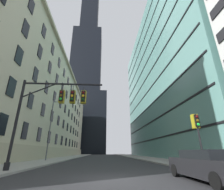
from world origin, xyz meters
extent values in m
cube|color=#28282B|center=(0.00, 0.00, -0.05)|extent=(102.00, 160.00, 0.10)
cube|color=#BCAF93|center=(-19.91, 31.85, 12.76)|extent=(17.82, 75.70, 25.52)
cube|color=tan|center=(-10.75, 31.85, 24.82)|extent=(0.70, 75.70, 0.60)
cube|color=tan|center=(-10.85, 31.85, 1.10)|extent=(0.50, 75.70, 2.20)
cube|color=black|center=(-10.95, 8.00, 4.00)|extent=(0.14, 1.40, 2.20)
cube|color=black|center=(-10.95, 13.00, 4.00)|extent=(0.14, 1.40, 2.20)
cube|color=black|center=(-10.95, 18.00, 4.00)|extent=(0.14, 1.40, 2.20)
cube|color=black|center=(-10.95, 23.00, 4.00)|extent=(0.14, 1.40, 2.20)
cube|color=black|center=(-10.95, 28.00, 4.00)|extent=(0.14, 1.40, 2.20)
cube|color=black|center=(-10.95, 33.00, 4.00)|extent=(0.14, 1.40, 2.20)
cube|color=black|center=(-10.95, 38.00, 4.00)|extent=(0.14, 1.40, 2.20)
cube|color=black|center=(-10.95, 43.00, 4.00)|extent=(0.14, 1.40, 2.20)
cube|color=black|center=(-10.95, 48.00, 4.00)|extent=(0.14, 1.40, 2.20)
cube|color=black|center=(-10.95, 53.00, 4.00)|extent=(0.14, 1.40, 2.20)
cube|color=black|center=(-10.95, 58.00, 4.00)|extent=(0.14, 1.40, 2.20)
cube|color=black|center=(-10.95, 8.00, 8.20)|extent=(0.14, 1.40, 2.20)
cube|color=black|center=(-10.95, 13.00, 8.20)|extent=(0.14, 1.40, 2.20)
cube|color=black|center=(-10.95, 18.00, 8.20)|extent=(0.14, 1.40, 2.20)
cube|color=black|center=(-10.95, 23.00, 8.20)|extent=(0.14, 1.40, 2.20)
cube|color=black|center=(-10.95, 28.00, 8.20)|extent=(0.14, 1.40, 2.20)
cube|color=black|center=(-10.95, 33.00, 8.20)|extent=(0.14, 1.40, 2.20)
cube|color=black|center=(-10.95, 38.00, 8.20)|extent=(0.14, 1.40, 2.20)
cube|color=black|center=(-10.95, 43.00, 8.20)|extent=(0.14, 1.40, 2.20)
cube|color=black|center=(-10.95, 48.00, 8.20)|extent=(0.14, 1.40, 2.20)
cube|color=black|center=(-10.95, 53.00, 8.20)|extent=(0.14, 1.40, 2.20)
cube|color=black|center=(-10.95, 58.00, 8.20)|extent=(0.14, 1.40, 2.20)
cube|color=black|center=(-10.95, 8.00, 12.40)|extent=(0.14, 1.40, 2.20)
cube|color=black|center=(-10.95, 13.00, 12.40)|extent=(0.14, 1.40, 2.20)
cube|color=black|center=(-10.95, 18.00, 12.40)|extent=(0.14, 1.40, 2.20)
cube|color=black|center=(-10.95, 23.00, 12.40)|extent=(0.14, 1.40, 2.20)
cube|color=black|center=(-10.95, 28.00, 12.40)|extent=(0.14, 1.40, 2.20)
cube|color=black|center=(-10.95, 33.00, 12.40)|extent=(0.14, 1.40, 2.20)
cube|color=black|center=(-10.95, 38.00, 12.40)|extent=(0.14, 1.40, 2.20)
cube|color=black|center=(-10.95, 43.00, 12.40)|extent=(0.14, 1.40, 2.20)
cube|color=black|center=(-10.95, 48.00, 12.40)|extent=(0.14, 1.40, 2.20)
cube|color=black|center=(-10.95, 53.00, 12.40)|extent=(0.14, 1.40, 2.20)
cube|color=black|center=(-10.95, 58.00, 12.40)|extent=(0.14, 1.40, 2.20)
cube|color=black|center=(-10.95, 8.00, 16.60)|extent=(0.14, 1.40, 2.20)
cube|color=black|center=(-10.95, 13.00, 16.60)|extent=(0.14, 1.40, 2.20)
cube|color=black|center=(-10.95, 18.00, 16.60)|extent=(0.14, 1.40, 2.20)
cube|color=black|center=(-10.95, 23.00, 16.60)|extent=(0.14, 1.40, 2.20)
cube|color=black|center=(-10.95, 28.00, 16.60)|extent=(0.14, 1.40, 2.20)
cube|color=black|center=(-10.95, 33.00, 16.60)|extent=(0.14, 1.40, 2.20)
cube|color=black|center=(-10.95, 38.00, 16.60)|extent=(0.14, 1.40, 2.20)
cube|color=black|center=(-10.95, 43.00, 16.60)|extent=(0.14, 1.40, 2.20)
cube|color=black|center=(-10.95, 48.00, 16.60)|extent=(0.14, 1.40, 2.20)
cube|color=black|center=(-10.95, 53.00, 16.60)|extent=(0.14, 1.40, 2.20)
cube|color=black|center=(-10.95, 58.00, 16.60)|extent=(0.14, 1.40, 2.20)
cube|color=black|center=(-10.95, 8.00, 20.80)|extent=(0.14, 1.40, 2.20)
cube|color=black|center=(-10.95, 13.00, 20.80)|extent=(0.14, 1.40, 2.20)
cube|color=black|center=(-10.95, 18.00, 20.80)|extent=(0.14, 1.40, 2.20)
cube|color=black|center=(-10.95, 23.00, 20.80)|extent=(0.14, 1.40, 2.20)
cube|color=black|center=(-10.95, 28.00, 20.80)|extent=(0.14, 1.40, 2.20)
cube|color=black|center=(-10.95, 33.00, 20.80)|extent=(0.14, 1.40, 2.20)
cube|color=black|center=(-10.95, 38.00, 20.80)|extent=(0.14, 1.40, 2.20)
cube|color=black|center=(-10.95, 43.00, 20.80)|extent=(0.14, 1.40, 2.20)
cube|color=black|center=(-10.95, 48.00, 20.80)|extent=(0.14, 1.40, 2.20)
cube|color=black|center=(-10.95, 53.00, 20.80)|extent=(0.14, 1.40, 2.20)
cube|color=black|center=(-10.95, 58.00, 20.80)|extent=(0.14, 1.40, 2.20)
cube|color=black|center=(-13.07, 89.52, 17.57)|extent=(28.85, 28.85, 35.13)
cube|color=black|center=(-13.07, 89.52, 60.68)|extent=(20.20, 20.20, 51.10)
cube|color=black|center=(-13.07, 89.52, 118.17)|extent=(12.98, 12.98, 63.88)
cube|color=slate|center=(20.53, 30.28, 20.09)|extent=(19.05, 51.34, 40.19)
cube|color=black|center=(10.96, 30.28, 4.00)|extent=(0.12, 50.34, 0.24)
cube|color=black|center=(10.96, 30.28, 8.00)|extent=(0.12, 50.34, 0.24)
cube|color=black|center=(10.96, 30.28, 12.00)|extent=(0.12, 50.34, 0.24)
cube|color=black|center=(10.96, 30.28, 16.00)|extent=(0.12, 50.34, 0.24)
cube|color=black|center=(10.96, 30.28, 20.00)|extent=(0.12, 50.34, 0.24)
cube|color=black|center=(10.96, 30.28, 24.00)|extent=(0.12, 50.34, 0.24)
cube|color=black|center=(10.96, 30.28, 28.00)|extent=(0.12, 50.34, 0.24)
cube|color=black|center=(10.96, 30.28, 32.00)|extent=(0.12, 50.34, 0.24)
cube|color=black|center=(10.96, 30.28, 36.00)|extent=(0.12, 50.34, 0.24)
cylinder|color=black|center=(-6.89, 3.00, 3.46)|extent=(0.20, 0.20, 6.63)
cylinder|color=black|center=(-6.89, 3.00, 0.40)|extent=(0.36, 0.36, 0.50)
cylinder|color=black|center=(-3.75, 3.00, 6.53)|extent=(6.27, 0.14, 0.14)
cylinder|color=black|center=(-5.63, 3.00, 5.93)|extent=(2.59, 0.10, 1.32)
cylinder|color=black|center=(-3.83, 3.00, 6.23)|extent=(0.04, 0.04, 0.60)
cube|color=black|center=(-3.83, 3.00, 5.48)|extent=(0.30, 0.30, 0.90)
cube|color=olive|center=(-3.83, 3.17, 5.48)|extent=(0.40, 0.40, 1.04)
sphere|color=#450808|center=(-3.83, 2.84, 5.76)|extent=(0.20, 0.20, 0.20)
sphere|color=#4B3A08|center=(-3.83, 2.84, 5.48)|extent=(0.20, 0.20, 0.20)
sphere|color=green|center=(-3.83, 2.84, 5.20)|extent=(0.20, 0.20, 0.20)
cylinder|color=black|center=(-2.97, 3.00, 6.23)|extent=(0.04, 0.04, 0.60)
cube|color=black|center=(-2.97, 3.00, 5.48)|extent=(0.30, 0.30, 0.90)
cube|color=olive|center=(-2.97, 3.17, 5.48)|extent=(0.40, 0.40, 1.04)
sphere|color=#450808|center=(-2.97, 2.84, 5.76)|extent=(0.20, 0.20, 0.20)
sphere|color=yellow|center=(-2.97, 2.84, 5.48)|extent=(0.20, 0.20, 0.20)
sphere|color=#083D10|center=(-2.97, 2.84, 5.20)|extent=(0.20, 0.20, 0.20)
cylinder|color=black|center=(-2.10, 3.00, 6.23)|extent=(0.04, 0.04, 0.60)
cube|color=black|center=(-2.10, 3.00, 5.48)|extent=(0.30, 0.30, 0.90)
cube|color=olive|center=(-2.10, 3.17, 5.48)|extent=(0.40, 0.40, 1.04)
sphere|color=#450808|center=(-2.10, 2.84, 5.76)|extent=(0.20, 0.20, 0.20)
sphere|color=yellow|center=(-2.10, 2.84, 5.48)|extent=(0.20, 0.20, 0.20)
sphere|color=#083D10|center=(-2.10, 2.84, 5.20)|extent=(0.20, 0.20, 0.20)
cylinder|color=black|center=(6.39, 2.20, 2.05)|extent=(0.12, 0.12, 3.81)
cube|color=black|center=(6.39, 2.20, 3.46)|extent=(0.30, 0.30, 0.90)
cube|color=olive|center=(6.39, 2.37, 3.46)|extent=(0.40, 0.40, 1.04)
sphere|color=#450808|center=(6.39, 2.04, 3.74)|extent=(0.20, 0.20, 0.20)
sphere|color=#4B3A08|center=(6.39, 2.04, 3.46)|extent=(0.20, 0.20, 0.20)
sphere|color=green|center=(6.39, 2.04, 3.18)|extent=(0.20, 0.20, 0.20)
cylinder|color=#47474C|center=(-8.64, 15.82, 4.65)|extent=(0.18, 0.18, 9.00)
cylinder|color=#47474C|center=(-7.91, 15.82, 9.00)|extent=(1.45, 0.10, 0.10)
ellipsoid|color=#EFE5C6|center=(-7.19, 15.82, 8.90)|extent=(0.56, 0.32, 0.24)
cube|color=black|center=(4.55, -0.95, 0.62)|extent=(1.84, 4.73, 0.79)
cube|color=black|center=(4.55, -1.19, 1.20)|extent=(1.68, 2.55, 0.42)
cylinder|color=black|center=(3.68, 0.76, 0.32)|extent=(0.22, 0.64, 0.64)
cylinder|color=black|center=(5.42, 0.76, 0.32)|extent=(0.22, 0.64, 0.64)
cylinder|color=black|center=(3.68, -2.67, 0.32)|extent=(0.22, 0.64, 0.64)
camera|label=1|loc=(-0.48, -8.76, 1.32)|focal=24.79mm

